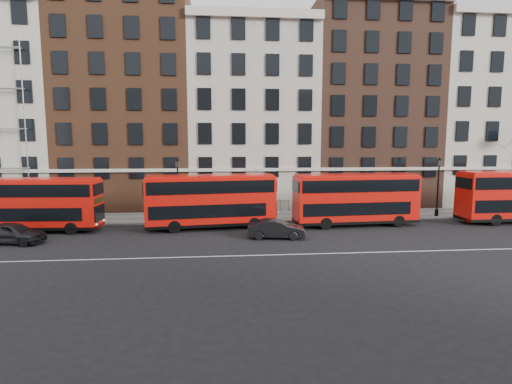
{
  "coord_description": "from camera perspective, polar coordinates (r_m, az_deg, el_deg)",
  "views": [
    {
      "loc": [
        -3.47,
        -25.39,
        6.79
      ],
      "look_at": [
        -0.69,
        5.0,
        3.0
      ],
      "focal_mm": 28.0,
      "sensor_mm": 36.0,
      "label": 1
    }
  ],
  "objects": [
    {
      "name": "bus_b",
      "position": [
        31.68,
        -6.52,
        -1.14
      ],
      "size": [
        10.38,
        3.68,
        4.27
      ],
      "rotation": [
        0.0,
        0.0,
        0.13
      ],
      "color": "red",
      "rests_on": "ground"
    },
    {
      "name": "ground",
      "position": [
        26.51,
        2.48,
        -7.77
      ],
      "size": [
        120.0,
        120.0,
        0.0
      ],
      "primitive_type": "plane",
      "color": "black",
      "rests_on": "ground"
    },
    {
      "name": "building_terrace",
      "position": [
        43.52,
        -1.07,
        11.62
      ],
      "size": [
        64.0,
        11.95,
        22.0
      ],
      "color": "#B7B29F",
      "rests_on": "ground"
    },
    {
      "name": "lamp_post_right",
      "position": [
        39.6,
        24.58,
        1.06
      ],
      "size": [
        0.44,
        0.44,
        5.33
      ],
      "color": "black",
      "rests_on": "pavement"
    },
    {
      "name": "lamp_post_left",
      "position": [
        34.48,
        -11.09,
        0.77
      ],
      "size": [
        0.44,
        0.44,
        5.33
      ],
      "color": "black",
      "rests_on": "pavement"
    },
    {
      "name": "bus_a",
      "position": [
        34.69,
        -29.21,
        -1.42
      ],
      "size": [
        9.91,
        2.9,
        4.11
      ],
      "rotation": [
        0.0,
        0.0,
        -0.05
      ],
      "color": "red",
      "rests_on": "ground"
    },
    {
      "name": "car_rear",
      "position": [
        31.65,
        -31.41,
        -5.02
      ],
      "size": [
        4.55,
        2.66,
        1.45
      ],
      "primitive_type": "imported",
      "rotation": [
        0.0,
        0.0,
        1.34
      ],
      "color": "black",
      "rests_on": "ground"
    },
    {
      "name": "kerb",
      "position": [
        34.23,
        0.69,
        -4.23
      ],
      "size": [
        80.0,
        0.3,
        0.16
      ],
      "primitive_type": "cube",
      "color": "gray",
      "rests_on": "ground"
    },
    {
      "name": "bus_c",
      "position": [
        33.53,
        14.0,
        -0.86
      ],
      "size": [
        10.25,
        3.09,
        4.25
      ],
      "rotation": [
        0.0,
        0.0,
        0.06
      ],
      "color": "red",
      "rests_on": "ground"
    },
    {
      "name": "pavement",
      "position": [
        36.68,
        0.28,
        -3.47
      ],
      "size": [
        80.0,
        5.0,
        0.15
      ],
      "primitive_type": "cube",
      "color": "slate",
      "rests_on": "ground"
    },
    {
      "name": "iron_railings",
      "position": [
        38.74,
        -0.03,
        -2.04
      ],
      "size": [
        6.6,
        0.06,
        1.0
      ],
      "primitive_type": null,
      "color": "black",
      "rests_on": "pavement"
    },
    {
      "name": "road_centre_line",
      "position": [
        24.6,
        3.11,
        -8.94
      ],
      "size": [
        70.0,
        0.12,
        0.01
      ],
      "primitive_type": "cube",
      "color": "white",
      "rests_on": "ground"
    },
    {
      "name": "car_front",
      "position": [
        28.56,
        2.94,
        -5.29
      ],
      "size": [
        4.24,
        1.92,
        1.35
      ],
      "primitive_type": "imported",
      "rotation": [
        0.0,
        0.0,
        1.45
      ],
      "color": "black",
      "rests_on": "ground"
    }
  ]
}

